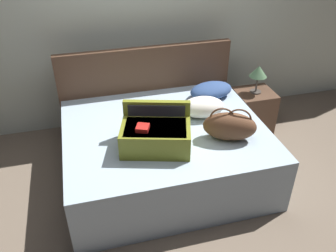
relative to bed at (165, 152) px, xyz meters
name	(u,v)px	position (x,y,z in m)	size (l,w,h in m)	color
ground_plane	(175,200)	(0.00, -0.40, -0.29)	(12.00, 12.00, 0.00)	#6B5B4C
back_wall	(137,16)	(0.00, 1.25, 1.01)	(8.00, 0.10, 2.60)	#B7C1B2
bed	(165,152)	(0.00, 0.00, 0.00)	(1.92, 1.60, 0.57)	#99ADBC
headboard	(147,92)	(0.00, 0.84, 0.25)	(1.96, 0.08, 1.08)	#4C3323
hard_case_large	(156,134)	(-0.15, -0.27, 0.42)	(0.69, 0.57, 0.36)	olive
duffel_bag	(230,126)	(0.52, -0.32, 0.42)	(0.53, 0.39, 0.32)	brown
pillow_near_headboard	(211,90)	(0.65, 0.48, 0.37)	(0.49, 0.31, 0.16)	navy
pillow_center_head	(203,107)	(0.42, 0.12, 0.39)	(0.43, 0.26, 0.21)	white
nightstand	(253,111)	(1.24, 0.55, -0.03)	(0.44, 0.40, 0.52)	#4C3323
table_lamp	(258,72)	(1.24, 0.55, 0.48)	(0.20, 0.20, 0.33)	#3F3833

